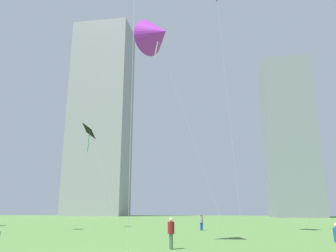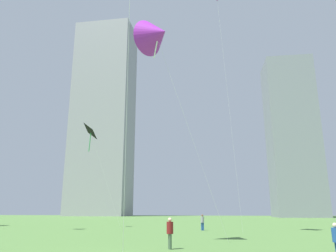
{
  "view_description": "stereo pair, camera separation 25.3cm",
  "coord_description": "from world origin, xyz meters",
  "px_view_note": "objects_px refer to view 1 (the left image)",
  "views": [
    {
      "loc": [
        5.97,
        -14.9,
        2.15
      ],
      "look_at": [
        1.47,
        11.75,
        9.19
      ],
      "focal_mm": 34.85,
      "sensor_mm": 36.0,
      "label": 1
    },
    {
      "loc": [
        6.22,
        -14.86,
        2.15
      ],
      "look_at": [
        1.47,
        11.75,
        9.19
      ],
      "focal_mm": 34.85,
      "sensor_mm": 36.0,
      "label": 2
    }
  ],
  "objects_px": {
    "distant_highrise_0": "(289,136)",
    "distant_highrise_1": "(101,116)",
    "person_standing_1": "(201,221)",
    "person_standing_3": "(171,231)",
    "kite_flying_1": "(89,132)",
    "kite_flying_0": "(157,35)"
  },
  "relations": [
    {
      "from": "kite_flying_0",
      "to": "kite_flying_1",
      "type": "xyz_separation_m",
      "value": [
        -13.5,
        19.52,
        -2.58
      ]
    },
    {
      "from": "person_standing_3",
      "to": "kite_flying_0",
      "type": "height_order",
      "value": "kite_flying_0"
    },
    {
      "from": "distant_highrise_0",
      "to": "distant_highrise_1",
      "type": "distance_m",
      "value": 80.26
    },
    {
      "from": "kite_flying_0",
      "to": "distant_highrise_0",
      "type": "xyz_separation_m",
      "value": [
        28.17,
        95.34,
        12.2
      ]
    },
    {
      "from": "distant_highrise_0",
      "to": "distant_highrise_1",
      "type": "relative_size",
      "value": 0.63
    },
    {
      "from": "kite_flying_0",
      "to": "distant_highrise_1",
      "type": "relative_size",
      "value": 0.19
    },
    {
      "from": "person_standing_3",
      "to": "kite_flying_0",
      "type": "bearing_deg",
      "value": -173.57
    },
    {
      "from": "kite_flying_0",
      "to": "kite_flying_1",
      "type": "bearing_deg",
      "value": 124.67
    },
    {
      "from": "kite_flying_0",
      "to": "distant_highrise_1",
      "type": "distance_m",
      "value": 125.25
    },
    {
      "from": "person_standing_1",
      "to": "kite_flying_1",
      "type": "xyz_separation_m",
      "value": [
        -15.48,
        3.11,
        11.74
      ]
    },
    {
      "from": "person_standing_3",
      "to": "distant_highrise_0",
      "type": "bearing_deg",
      "value": 139.95
    },
    {
      "from": "person_standing_3",
      "to": "distant_highrise_0",
      "type": "relative_size",
      "value": 0.03
    },
    {
      "from": "person_standing_3",
      "to": "kite_flying_1",
      "type": "height_order",
      "value": "kite_flying_1"
    },
    {
      "from": "kite_flying_0",
      "to": "distant_highrise_0",
      "type": "relative_size",
      "value": 0.31
    },
    {
      "from": "person_standing_3",
      "to": "distant_highrise_1",
      "type": "xyz_separation_m",
      "value": [
        -50.21,
        114.35,
        42.53
      ]
    },
    {
      "from": "person_standing_1",
      "to": "distant_highrise_0",
      "type": "height_order",
      "value": "distant_highrise_0"
    },
    {
      "from": "person_standing_1",
      "to": "distant_highrise_0",
      "type": "relative_size",
      "value": 0.03
    },
    {
      "from": "person_standing_3",
      "to": "person_standing_1",
      "type": "bearing_deg",
      "value": 153.75
    },
    {
      "from": "distant_highrise_1",
      "to": "kite_flying_1",
      "type": "bearing_deg",
      "value": -70.02
    },
    {
      "from": "kite_flying_0",
      "to": "distant_highrise_0",
      "type": "bearing_deg",
      "value": 73.54
    },
    {
      "from": "person_standing_1",
      "to": "distant_highrise_1",
      "type": "height_order",
      "value": "distant_highrise_1"
    },
    {
      "from": "kite_flying_1",
      "to": "distant_highrise_1",
      "type": "xyz_separation_m",
      "value": [
        -35.21,
        92.37,
        30.8
      ]
    }
  ]
}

